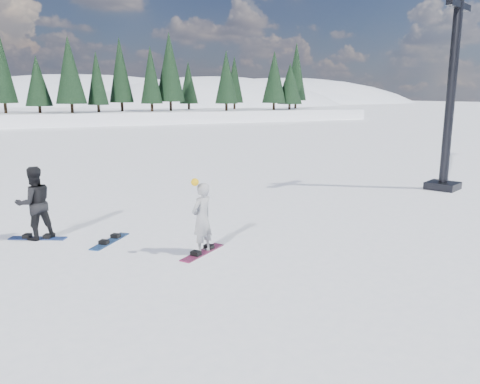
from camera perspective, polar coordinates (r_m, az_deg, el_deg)
name	(u,v)px	position (r m, az deg, el deg)	size (l,w,h in m)	color
ground	(167,250)	(11.78, -8.94, -7.04)	(420.00, 420.00, 0.00)	white
alpine_backdrop	(2,142)	(200.92, -26.99, 5.47)	(412.50, 227.00, 53.20)	white
lift_tower	(449,112)	(20.40, 24.16, 8.92)	(2.02, 1.51, 7.63)	black
snowboarder_woman	(202,218)	(11.23, -4.67, -3.19)	(0.76, 0.68, 1.88)	#A9AAAF
snowboarder_man	(34,203)	(13.41, -23.77, -1.26)	(0.95, 0.74, 1.95)	black
snowboard_woman	(203,252)	(11.48, -4.59, -7.35)	(1.50, 0.28, 0.03)	#8B1E4B
snowboard_man	(38,238)	(13.65, -23.44, -5.19)	(1.50, 0.28, 0.03)	navy
snowboard_loose_a	(110,241)	(12.75, -15.56, -5.80)	(1.50, 0.28, 0.03)	navy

